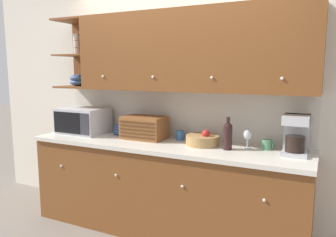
{
  "coord_description": "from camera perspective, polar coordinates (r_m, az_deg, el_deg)",
  "views": [
    {
      "loc": [
        1.42,
        -3.15,
        1.64
      ],
      "look_at": [
        0.0,
        -0.23,
        1.15
      ],
      "focal_mm": 35.0,
      "sensor_mm": 36.0,
      "label": 1
    }
  ],
  "objects": [
    {
      "name": "wine_glass",
      "position": [
        3.08,
        13.68,
        -2.8
      ],
      "size": [
        0.07,
        0.07,
        0.18
      ],
      "color": "silver",
      "rests_on": "counter_unit"
    },
    {
      "name": "ground_plane",
      "position": [
        3.82,
        1.55,
        -16.82
      ],
      "size": [
        24.0,
        24.0,
        0.0
      ],
      "primitive_type": "plane",
      "color": "slate"
    },
    {
      "name": "counter_unit",
      "position": [
        3.37,
        -0.74,
        -11.86
      ],
      "size": [
        2.79,
        0.68,
        0.92
      ],
      "color": "brown",
      "rests_on": "ground_plane"
    },
    {
      "name": "bread_box",
      "position": [
        3.41,
        -4.18,
        -1.58
      ],
      "size": [
        0.44,
        0.29,
        0.23
      ],
      "color": "brown",
      "rests_on": "counter_unit"
    },
    {
      "name": "wall_back",
      "position": [
        3.5,
        1.84,
        3.01
      ],
      "size": [
        5.17,
        0.06,
        2.6
      ],
      "color": "silver",
      "rests_on": "ground_plane"
    },
    {
      "name": "mug",
      "position": [
        3.09,
        16.92,
        -4.37
      ],
      "size": [
        0.1,
        0.09,
        0.09
      ],
      "color": "#4C845B",
      "rests_on": "counter_unit"
    },
    {
      "name": "coffee_maker",
      "position": [
        2.99,
        21.39,
        -2.51
      ],
      "size": [
        0.21,
        0.28,
        0.34
      ],
      "color": "#B7B7BC",
      "rests_on": "counter_unit"
    },
    {
      "name": "fruit_basket",
      "position": [
        3.15,
        6.06,
        -3.71
      ],
      "size": [
        0.32,
        0.32,
        0.15
      ],
      "color": "#A87F4C",
      "rests_on": "counter_unit"
    },
    {
      "name": "wine_bottle",
      "position": [
        2.99,
        10.36,
        -2.8
      ],
      "size": [
        0.08,
        0.08,
        0.3
      ],
      "color": "black",
      "rests_on": "counter_unit"
    },
    {
      "name": "upper_cabinets",
      "position": [
        3.22,
        3.08,
        11.58
      ],
      "size": [
        2.77,
        0.4,
        0.76
      ],
      "color": "brown",
      "rests_on": "backsplash_panel"
    },
    {
      "name": "microwave",
      "position": [
        3.83,
        -14.57,
        -0.34
      ],
      "size": [
        0.52,
        0.4,
        0.29
      ],
      "color": "silver",
      "rests_on": "counter_unit"
    },
    {
      "name": "bowl_stack_on_counter",
      "position": [
        3.68,
        -8.15,
        -1.9
      ],
      "size": [
        0.19,
        0.19,
        0.12
      ],
      "color": "#3D5B93",
      "rests_on": "counter_unit"
    },
    {
      "name": "mug_blue_second",
      "position": [
        3.35,
        2.13,
        -2.93
      ],
      "size": [
        0.09,
        0.08,
        0.1
      ],
      "color": "#38669E",
      "rests_on": "counter_unit"
    },
    {
      "name": "backsplash_panel",
      "position": [
        3.48,
        1.59,
        0.9
      ],
      "size": [
        2.77,
        0.01,
        0.51
      ],
      "color": "silver",
      "rests_on": "counter_unit"
    }
  ]
}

